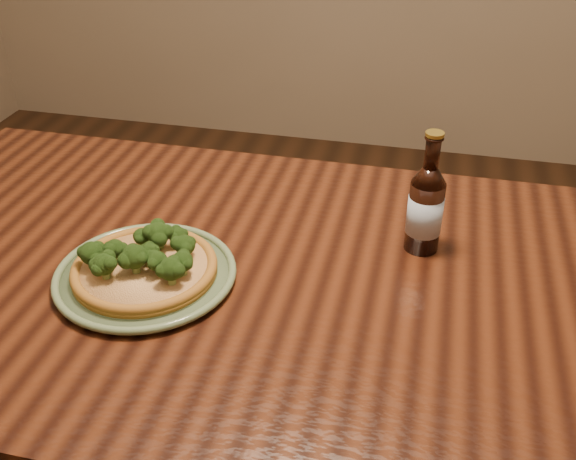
% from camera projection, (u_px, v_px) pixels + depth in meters
% --- Properties ---
extents(table, '(1.60, 0.90, 0.75)m').
position_uv_depth(table, '(266.00, 314.00, 1.23)').
color(table, '#421D0E').
rests_on(table, ground).
extents(plate, '(0.31, 0.31, 0.02)m').
position_uv_depth(plate, '(146.00, 274.00, 1.16)').
color(plate, '#677E56').
rests_on(plate, table).
extents(pizza, '(0.25, 0.25, 0.07)m').
position_uv_depth(pizza, '(145.00, 265.00, 1.15)').
color(pizza, '#A36B25').
rests_on(pizza, plate).
extents(beer_bottle, '(0.06, 0.06, 0.23)m').
position_uv_depth(beer_bottle, '(425.00, 208.00, 1.20)').
color(beer_bottle, black).
rests_on(beer_bottle, table).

